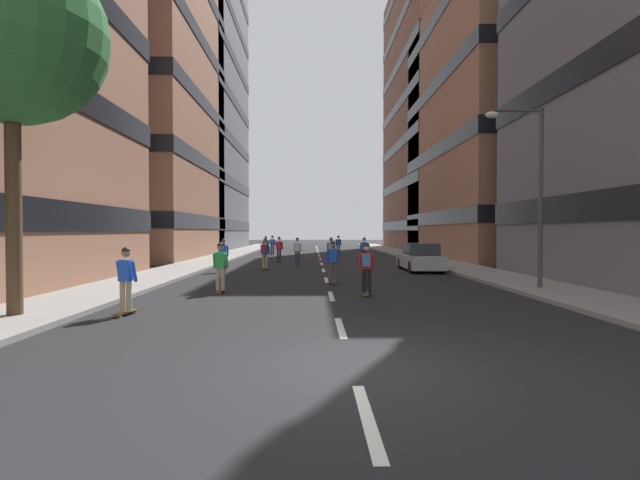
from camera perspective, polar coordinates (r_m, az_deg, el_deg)
name	(u,v)px	position (r m, az deg, el deg)	size (l,w,h in m)	color
ground_plane	(321,261)	(33.30, 0.09, -2.63)	(155.53, 155.53, 0.00)	black
sidewalk_left	(220,258)	(37.24, -12.36, -2.15)	(2.91, 71.29, 0.14)	gray
sidewalk_right	(419,257)	(37.52, 12.24, -2.13)	(2.91, 71.29, 0.14)	gray
lane_markings	(320,259)	(35.37, 0.02, -2.41)	(0.16, 62.20, 0.01)	silver
building_left_mid	(102,48)	(43.81, -25.62, 20.84)	(16.64, 17.07, 33.90)	#9E6B51
building_left_far	(165,87)	(58.55, -18.81, 17.65)	(16.64, 20.42, 37.58)	slate
building_right_mid	(533,126)	(42.67, 25.09, 12.81)	(16.64, 20.36, 21.61)	#9E6B51
building_right_far	(468,110)	(58.29, 17.97, 15.20)	(16.64, 21.52, 32.63)	brown
parked_car_near	(420,258)	(25.64, 12.40, -2.23)	(1.82, 4.40, 1.52)	#B2B7BF
street_tree_near	(11,33)	(14.31, -34.12, 20.63)	(4.46, 4.46, 9.14)	#4C3823
streetlamp_right	(531,177)	(18.37, 24.83, 7.11)	(2.13, 0.30, 6.50)	#3F3F44
skater_0	(364,249)	(30.43, 5.53, -1.14)	(0.54, 0.91, 1.78)	brown
skater_1	(272,244)	(41.90, -5.97, -0.47)	(0.56, 0.92, 1.78)	brown
skater_2	(279,248)	(32.69, -5.13, -0.98)	(0.57, 0.92, 1.78)	brown
skater_3	(367,266)	(15.66, 5.85, -3.19)	(0.56, 0.92, 1.78)	brown
skater_4	(331,249)	(29.41, 1.39, -1.15)	(0.56, 0.92, 1.78)	brown
skater_5	(220,265)	(16.54, -12.34, -3.08)	(0.53, 0.90, 1.78)	brown
skater_6	(126,277)	(12.93, -23.09, -4.32)	(0.57, 0.92, 1.78)	brown
skater_7	(223,254)	(24.81, -11.97, -1.68)	(0.54, 0.91, 1.78)	brown
skater_8	(266,246)	(36.56, -6.79, -0.71)	(0.53, 0.90, 1.78)	brown
skater_9	(338,244)	(41.43, 2.30, -0.53)	(0.56, 0.92, 1.78)	brown
skater_10	(297,250)	(29.02, -2.85, -1.25)	(0.54, 0.91, 1.78)	brown
skater_11	(333,260)	(18.91, 1.59, -2.53)	(0.57, 0.92, 1.78)	brown
skater_12	(265,252)	(25.88, -6.90, -1.48)	(0.56, 0.92, 1.78)	brown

